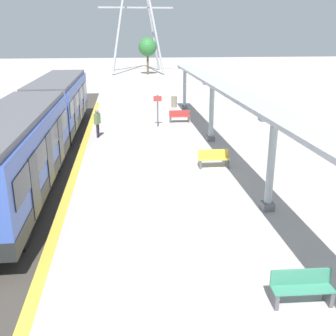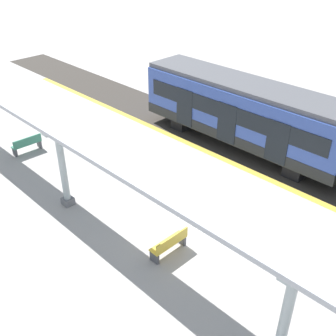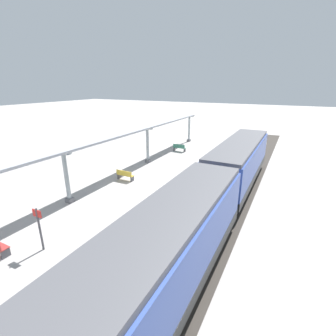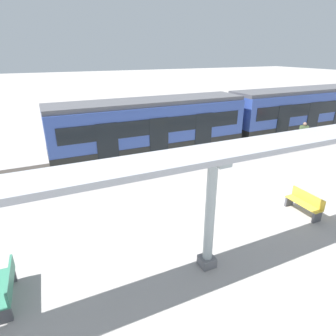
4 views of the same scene
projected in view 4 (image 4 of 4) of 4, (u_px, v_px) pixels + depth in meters
The scene contains 9 objects.
ground_plane at pixel (254, 186), 13.51m from camera, with size 176.00×176.00×0.00m, color #A7A19D.
tactile_edge_strip at pixel (210, 159), 16.79m from camera, with size 0.36×39.93×0.01m, color gold.
trackbed at pixel (195, 151), 18.28m from camera, with size 3.20×51.93×0.01m, color #38332D.
train_near_carriage at pixel (150, 128), 16.39m from camera, with size 2.65×11.35×3.48m.
train_far_carriage at pixel (299, 111), 21.04m from camera, with size 2.65×11.35×3.48m.
canopy_pillar_second at pixel (210, 215), 7.82m from camera, with size 1.10×0.44×3.49m.
bench_near_end at pixel (305, 203), 11.09m from camera, with size 1.51×0.46×0.86m.
bench_far_end at pixel (7, 287), 7.15m from camera, with size 1.51×0.49×0.86m.
passenger_waiting_near_edge at pixel (303, 132), 18.34m from camera, with size 0.39×0.55×1.75m.
Camera 4 is at (9.26, -8.88, 5.97)m, focal length 30.13 mm.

